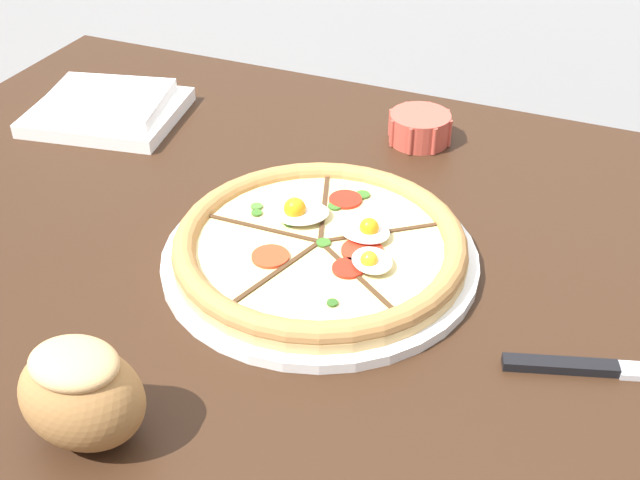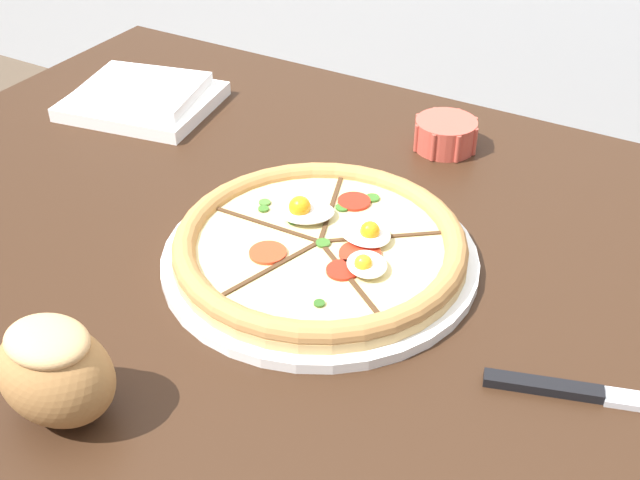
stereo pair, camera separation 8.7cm
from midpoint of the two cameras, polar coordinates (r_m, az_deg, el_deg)
dining_table at (r=0.97m, az=-6.69°, el=-5.89°), size 1.16×0.94×0.73m
pizza at (r=0.88m, az=-2.81°, el=-0.64°), size 0.35×0.35×0.05m
ramekin_bowl at (r=1.11m, az=4.88°, el=7.95°), size 0.09×0.09×0.04m
napkin_folded at (r=1.22m, az=-16.94°, el=8.90°), size 0.23×0.21×0.04m
bread_piece_near at (r=0.71m, az=-20.09°, el=-10.33°), size 0.11×0.09×0.10m
knife_main at (r=0.79m, az=18.71°, el=-8.93°), size 0.25×0.09×0.01m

